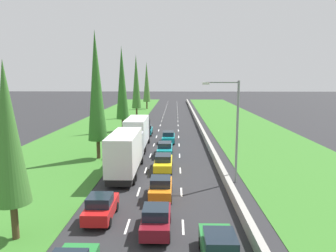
{
  "coord_description": "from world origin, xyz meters",
  "views": [
    {
      "loc": [
        1.26,
        -3.25,
        9.22
      ],
      "look_at": [
        -0.06,
        49.75,
        1.0
      ],
      "focal_mm": 33.27,
      "sensor_mm": 36.0,
      "label": 1
    }
  ],
  "objects": [
    {
      "name": "white_box_truck_left_lane",
      "position": [
        -3.48,
        25.73,
        2.18
      ],
      "size": [
        2.46,
        9.4,
        4.18
      ],
      "color": "black",
      "rests_on": "ground"
    },
    {
      "name": "street_light_mast",
      "position": [
        6.27,
        23.53,
        5.23
      ],
      "size": [
        3.2,
        0.28,
        9.0
      ],
      "color": "gray",
      "rests_on": "ground"
    },
    {
      "name": "grass_verge_right",
      "position": [
        14.35,
        60.0,
        0.02
      ],
      "size": [
        14.0,
        140.0,
        0.04
      ],
      "primitive_type": "cube",
      "color": "#387528",
      "rests_on": "ground"
    },
    {
      "name": "median_barrier",
      "position": [
        5.7,
        60.0,
        0.42
      ],
      "size": [
        0.44,
        120.0,
        0.85
      ],
      "primitive_type": "cube",
      "color": "#9E9B93",
      "rests_on": "ground"
    },
    {
      "name": "lane_markings",
      "position": [
        0.0,
        60.0,
        0.01
      ],
      "size": [
        3.64,
        116.0,
        0.01
      ],
      "color": "white",
      "rests_on": "ground"
    },
    {
      "name": "maroon_hatchback_centre_lane",
      "position": [
        0.12,
        14.29,
        0.84
      ],
      "size": [
        1.74,
        3.9,
        1.72
      ],
      "color": "maroon",
      "rests_on": "ground"
    },
    {
      "name": "teal_sedan_centre_lane_sixth",
      "position": [
        0.23,
        40.61,
        0.81
      ],
      "size": [
        1.82,
        4.5,
        1.64
      ],
      "color": "teal",
      "rests_on": "ground"
    },
    {
      "name": "orange_hatchback_centre_lane",
      "position": [
        0.13,
        19.75,
        0.84
      ],
      "size": [
        1.74,
        3.9,
        1.72
      ],
      "color": "orange",
      "rests_on": "ground"
    },
    {
      "name": "poplar_tree_fifth",
      "position": [
        -7.37,
        89.56,
        7.98
      ],
      "size": [
        2.15,
        2.15,
        13.86
      ],
      "color": "#4C3823",
      "rests_on": "ground"
    },
    {
      "name": "red_hatchback_left_lane",
      "position": [
        -3.62,
        15.98,
        0.84
      ],
      "size": [
        1.74,
        3.9,
        1.72
      ],
      "color": "red",
      "rests_on": "ground"
    },
    {
      "name": "ground_plane",
      "position": [
        0.0,
        60.0,
        0.0
      ],
      "size": [
        300.0,
        300.0,
        0.0
      ],
      "primitive_type": "plane",
      "color": "#28282B",
      "rests_on": "ground"
    },
    {
      "name": "poplar_tree_fourth",
      "position": [
        -7.92,
        69.35,
        8.3
      ],
      "size": [
        2.16,
        2.16,
        14.49
      ],
      "color": "#4C3823",
      "rests_on": "ground"
    },
    {
      "name": "white_box_truck_left_lane_fourth",
      "position": [
        -3.67,
        36.58,
        2.18
      ],
      "size": [
        2.46,
        9.4,
        4.18
      ],
      "color": "black",
      "rests_on": "ground"
    },
    {
      "name": "teal_hatchback_left_lane",
      "position": [
        -3.43,
        46.55,
        0.84
      ],
      "size": [
        1.74,
        3.9,
        1.72
      ],
      "color": "teal",
      "rests_on": "ground"
    },
    {
      "name": "green_sedan_right_lane",
      "position": [
        3.47,
        11.13,
        0.81
      ],
      "size": [
        1.82,
        4.5,
        1.64
      ],
      "color": "#237A33",
      "rests_on": "ground"
    },
    {
      "name": "poplar_tree_nearest",
      "position": [
        -7.95,
        13.32,
        6.17
      ],
      "size": [
        2.06,
        2.06,
        10.24
      ],
      "color": "#4C3823",
      "rests_on": "ground"
    },
    {
      "name": "poplar_tree_second",
      "position": [
        -7.61,
        31.46,
        8.3
      ],
      "size": [
        2.16,
        2.16,
        14.48
      ],
      "color": "#4C3823",
      "rests_on": "ground"
    },
    {
      "name": "grass_verge_left",
      "position": [
        -12.65,
        60.0,
        0.02
      ],
      "size": [
        14.0,
        140.0,
        0.04
      ],
      "primitive_type": "cube",
      "color": "#387528",
      "rests_on": "ground"
    },
    {
      "name": "poplar_tree_third",
      "position": [
        -7.91,
        50.05,
        8.32
      ],
      "size": [
        2.16,
        2.16,
        14.53
      ],
      "color": "#4C3823",
      "rests_on": "ground"
    },
    {
      "name": "teal_sedan_centre_lane",
      "position": [
        -0.01,
        33.17,
        0.81
      ],
      "size": [
        1.82,
        4.5,
        1.64
      ],
      "color": "teal",
      "rests_on": "ground"
    },
    {
      "name": "yellow_sedan_centre_lane",
      "position": [
        0.03,
        27.1,
        0.81
      ],
      "size": [
        1.82,
        4.5,
        1.64
      ],
      "color": "yellow",
      "rests_on": "ground"
    }
  ]
}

